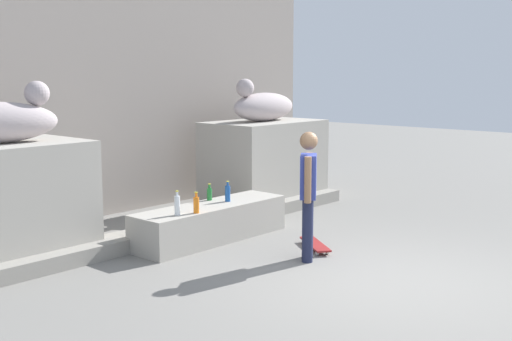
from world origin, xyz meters
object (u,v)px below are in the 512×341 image
bottle_clear (177,205)px  bottle_blue (228,193)px  bottle_orange (196,204)px  skater (308,190)px  skateboard (315,244)px  statue_reclining_right (263,106)px  bottle_green (209,194)px

bottle_clear → bottle_blue: bearing=7.3°
bottle_orange → bottle_clear: size_ratio=0.88×
skater → skateboard: 1.02m
skater → bottle_clear: bearing=85.8°
skateboard → bottle_clear: bottle_clear is taller
skateboard → bottle_clear: bearing=83.3°
bottle_blue → bottle_orange: size_ratio=1.05×
skater → bottle_orange: bearing=79.6°
statue_reclining_right → bottle_green: (-2.31, -0.96, -1.19)m
bottle_orange → skateboard: bearing=-45.3°
bottle_green → bottle_clear: size_ratio=0.76×
statue_reclining_right → bottle_clear: (-3.31, -1.37, -1.15)m
skater → bottle_green: skater is taller
bottle_blue → statue_reclining_right: bearing=29.2°
skateboard → bottle_blue: size_ratio=2.51×
statue_reclining_right → skateboard: size_ratio=2.12×
skateboard → bottle_green: bearing=48.7°
bottle_green → bottle_clear: 1.08m
bottle_green → bottle_clear: bottle_clear is taller
bottle_orange → bottle_clear: bearing=158.8°
bottle_clear → statue_reclining_right: bearing=22.5°
skater → skateboard: size_ratio=2.17×
statue_reclining_right → skater: statue_reclining_right is taller
statue_reclining_right → bottle_blue: (-2.20, -1.23, -1.16)m
bottle_green → statue_reclining_right: bearing=22.5°
statue_reclining_right → bottle_clear: statue_reclining_right is taller
bottle_orange → skater: bearing=-64.9°
skater → bottle_orange: size_ratio=5.72×
skateboard → skater: bearing=151.2°
bottle_green → bottle_orange: size_ratio=0.87×
statue_reclining_right → bottle_green: 2.77m
skater → bottle_blue: 1.67m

